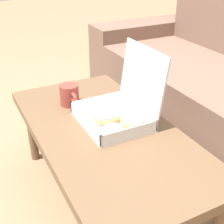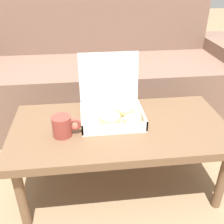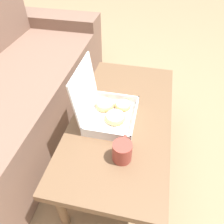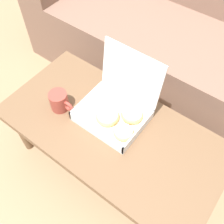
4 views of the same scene
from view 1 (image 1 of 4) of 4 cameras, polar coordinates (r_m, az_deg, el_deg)
The scene contains 4 objects.
ground_plane at distance 1.51m, azimuth 0.29°, elevation -15.29°, with size 12.00×12.00×0.00m, color #937756.
coffee_table at distance 1.28m, azimuth -1.27°, elevation -4.68°, with size 1.05×0.53×0.39m.
pastry_box at distance 1.28m, azimuth 1.59°, elevation 0.04°, with size 0.30×0.28×0.30m.
coffee_mug at distance 1.44m, azimuth -7.76°, elevation 3.08°, with size 0.13×0.09×0.10m.
Camera 1 is at (0.97, -0.50, 1.05)m, focal length 50.00 mm.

